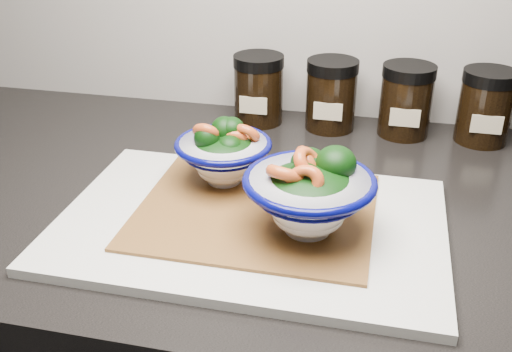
% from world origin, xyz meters
% --- Properties ---
extents(countertop, '(3.50, 0.60, 0.04)m').
position_xyz_m(countertop, '(0.00, 1.45, 0.88)').
color(countertop, black).
rests_on(countertop, cabinet).
extents(cutting_board, '(0.45, 0.30, 0.01)m').
position_xyz_m(cutting_board, '(-0.11, 1.36, 0.91)').
color(cutting_board, silver).
rests_on(cutting_board, countertop).
extents(bamboo_mat, '(0.28, 0.24, 0.00)m').
position_xyz_m(bamboo_mat, '(-0.11, 1.38, 0.91)').
color(bamboo_mat, '#975F2D').
rests_on(bamboo_mat, cutting_board).
extents(bowl_left, '(0.12, 0.12, 0.09)m').
position_xyz_m(bowl_left, '(-0.17, 1.44, 0.96)').
color(bowl_left, white).
rests_on(bowl_left, bamboo_mat).
extents(bowl_right, '(0.15, 0.15, 0.11)m').
position_xyz_m(bowl_right, '(-0.04, 1.35, 0.96)').
color(bowl_right, white).
rests_on(bowl_right, bamboo_mat).
extents(spice_jar_a, '(0.08, 0.08, 0.11)m').
position_xyz_m(spice_jar_a, '(-0.17, 1.69, 0.96)').
color(spice_jar_a, black).
rests_on(spice_jar_a, countertop).
extents(spice_jar_b, '(0.08, 0.08, 0.11)m').
position_xyz_m(spice_jar_b, '(-0.06, 1.69, 0.96)').
color(spice_jar_b, black).
rests_on(spice_jar_b, countertop).
extents(spice_jar_c, '(0.08, 0.08, 0.11)m').
position_xyz_m(spice_jar_c, '(0.06, 1.69, 0.96)').
color(spice_jar_c, black).
rests_on(spice_jar_c, countertop).
extents(spice_jar_d, '(0.08, 0.08, 0.11)m').
position_xyz_m(spice_jar_d, '(0.18, 1.69, 0.96)').
color(spice_jar_d, black).
rests_on(spice_jar_d, countertop).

